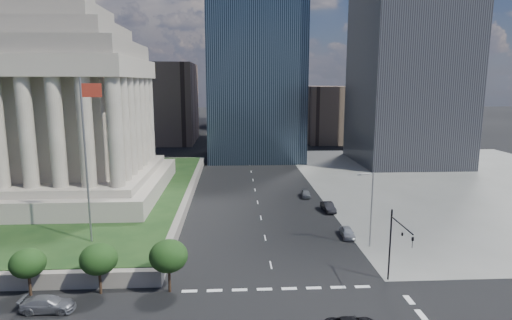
{
  "coord_description": "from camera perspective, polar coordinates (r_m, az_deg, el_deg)",
  "views": [
    {
      "loc": [
        -4.33,
        -27.41,
        21.27
      ],
      "look_at": [
        -1.67,
        21.72,
        12.36
      ],
      "focal_mm": 30.0,
      "sensor_mm": 36.0,
      "label": 1
    }
  ],
  "objects": [
    {
      "name": "war_memorial",
      "position": [
        81.03,
        -24.94,
        9.42
      ],
      "size": [
        34.0,
        34.0,
        39.0
      ],
      "primitive_type": null,
      "color": "gray",
      "rests_on": "plaza_lawn"
    },
    {
      "name": "ground",
      "position": [
        129.24,
        -1.14,
        0.8
      ],
      "size": [
        500.0,
        500.0,
        0.0
      ],
      "primitive_type": "plane",
      "color": "black",
      "rests_on": "ground"
    },
    {
      "name": "street_lamp_north",
      "position": [
        57.46,
        15.0,
        -5.85
      ],
      "size": [
        2.13,
        0.22,
        10.0
      ],
      "color": "slate",
      "rests_on": "ground"
    },
    {
      "name": "traffic_signal_ne",
      "position": [
        47.22,
        18.28,
        -10.1
      ],
      "size": [
        0.3,
        5.74,
        8.0
      ],
      "color": "black",
      "rests_on": "ground"
    },
    {
      "name": "plaza_terrace",
      "position": [
        89.78,
        -30.02,
        -4.25
      ],
      "size": [
        66.0,
        70.0,
        1.8
      ],
      "primitive_type": "cube",
      "color": "slate",
      "rests_on": "ground"
    },
    {
      "name": "plaza_lawn",
      "position": [
        89.57,
        -30.08,
        -3.66
      ],
      "size": [
        64.0,
        68.0,
        0.1
      ],
      "primitive_type": "cube",
      "color": "black",
      "rests_on": "plaza_terrace"
    },
    {
      "name": "midrise_glass",
      "position": [
        122.88,
        -0.15,
        14.34
      ],
      "size": [
        26.0,
        26.0,
        60.0
      ],
      "primitive_type": "cube",
      "color": "black",
      "rests_on": "ground"
    },
    {
      "name": "parked_sedan_near",
      "position": [
        61.79,
        12.1,
        -9.41
      ],
      "size": [
        1.87,
        4.18,
        1.4
      ],
      "primitive_type": "imported",
      "rotation": [
        0.0,
        0.0,
        -0.05
      ],
      "color": "#9EA0A6",
      "rests_on": "ground"
    },
    {
      "name": "suv_grey",
      "position": [
        46.78,
        -25.97,
        -16.89
      ],
      "size": [
        2.11,
        5.04,
        1.45
      ],
      "primitive_type": "imported",
      "rotation": [
        0.0,
        0.0,
        1.56
      ],
      "color": "slate",
      "rests_on": "ground"
    },
    {
      "name": "sidewalk_ne",
      "position": [
        103.08,
        26.24,
        -2.71
      ],
      "size": [
        68.0,
        90.0,
        0.03
      ],
      "primitive_type": "cube",
      "color": "slate",
      "rests_on": "ground"
    },
    {
      "name": "parked_sedan_far",
      "position": [
        81.31,
        6.65,
        -4.46
      ],
      "size": [
        1.97,
        4.19,
        1.38
      ],
      "primitive_type": "imported",
      "rotation": [
        0.0,
        0.0,
        -0.09
      ],
      "color": "slate",
      "rests_on": "ground"
    },
    {
      "name": "building_filler_nw",
      "position": [
        159.65,
        -12.46,
        7.42
      ],
      "size": [
        24.0,
        30.0,
        28.0
      ],
      "primitive_type": "cube",
      "color": "brown",
      "rests_on": "ground"
    },
    {
      "name": "flagpole",
      "position": [
        54.91,
        -21.65,
        1.0
      ],
      "size": [
        2.52,
        0.24,
        20.0
      ],
      "color": "slate",
      "rests_on": "plaza_lawn"
    },
    {
      "name": "parked_sedan_mid",
      "position": [
        72.99,
        9.61,
        -6.2
      ],
      "size": [
        4.69,
        1.91,
        1.51
      ],
      "primitive_type": "imported",
      "rotation": [
        0.0,
        0.0,
        0.07
      ],
      "color": "black",
      "rests_on": "ground"
    },
    {
      "name": "building_filler_ne",
      "position": [
        161.94,
        9.93,
        6.13
      ],
      "size": [
        20.0,
        30.0,
        20.0
      ],
      "primitive_type": "cube",
      "color": "brown",
      "rests_on": "ground"
    }
  ]
}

